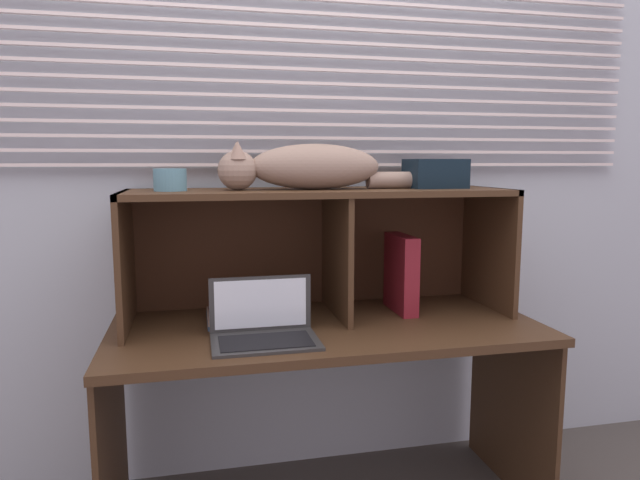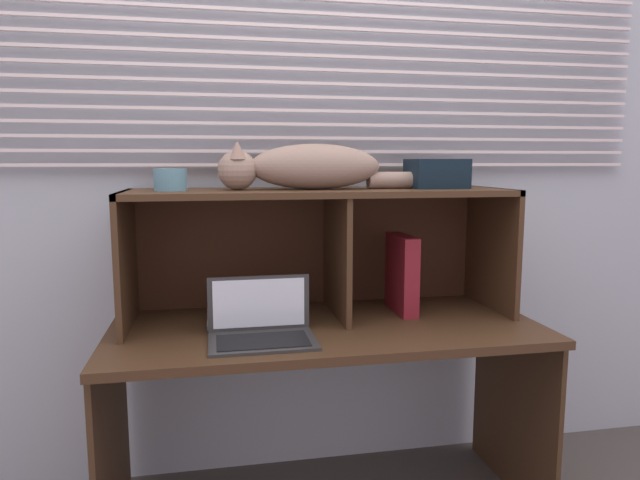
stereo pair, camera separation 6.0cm
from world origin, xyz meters
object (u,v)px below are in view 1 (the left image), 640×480
Objects in this scene: laptop at (264,328)px; small_basket at (170,180)px; storage_box at (435,174)px; cat at (307,168)px; binder_upright at (401,273)px; book_stack at (232,315)px.

laptop is 0.60m from small_basket.
small_basket is 0.97m from storage_box.
binder_upright is (0.36, -0.00, -0.40)m from cat.
laptop reaches higher than book_stack.
storage_box reaches higher than laptop.
book_stack is 0.92m from storage_box.
cat is at bearing 51.30° from laptop.
cat is 2.37× the size of laptop.
cat is 0.48m from small_basket.
small_basket is (-0.48, -0.00, -0.04)m from cat.
binder_upright is 0.92m from small_basket.
cat reaches higher than binder_upright.
cat is 0.60m from laptop.
small_basket is at bearing 180.00° from storage_box.
book_stack is 0.53m from small_basket.
small_basket is (-0.20, 0.00, 0.49)m from book_stack.
binder_upright reaches higher than laptop.
laptop is (-0.19, -0.24, -0.51)m from cat.
book_stack is at bearing -179.10° from cat.
book_stack is at bearing -179.67° from storage_box.
binder_upright is 1.43× the size of storage_box.
book_stack is at bearing -179.61° from binder_upright.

